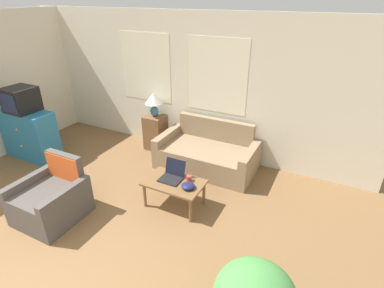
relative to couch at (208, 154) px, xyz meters
name	(u,v)px	position (x,y,z in m)	size (l,w,h in m)	color
wall_back	(184,85)	(-0.72, 0.48, 1.06)	(6.99, 0.06, 2.60)	silver
couch	(208,154)	(0.00, 0.00, 0.00)	(1.73, 0.92, 0.81)	#937A5B
armchair	(53,200)	(-1.37, -2.23, 0.02)	(0.80, 0.82, 0.85)	#514C47
tv_dresser	(30,135)	(-3.13, -1.19, 0.22)	(1.08, 0.46, 0.94)	teal
television	(21,100)	(-3.13, -1.19, 0.90)	(0.50, 0.48, 0.43)	black
side_table	(156,132)	(-1.24, 0.19, 0.10)	(0.37, 0.37, 0.69)	brown
table_lamp	(154,101)	(-1.24, 0.19, 0.76)	(0.34, 0.34, 0.47)	teal
coffee_table	(174,185)	(0.03, -1.26, 0.11)	(0.85, 0.54, 0.41)	brown
laptop	(172,175)	(-0.04, -1.19, 0.22)	(0.32, 0.32, 0.26)	black
cup_navy	(189,178)	(0.21, -1.14, 0.20)	(0.08, 0.08, 0.08)	#B23D38
snack_bowl	(188,186)	(0.28, -1.31, 0.20)	(0.19, 0.19, 0.08)	#191E4C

